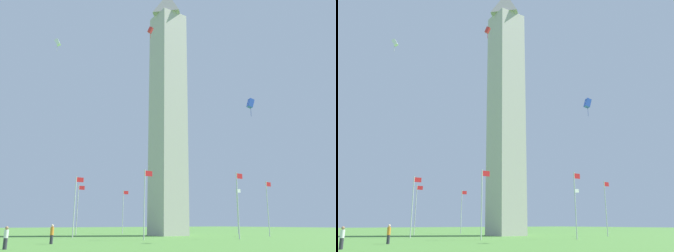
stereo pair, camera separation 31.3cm
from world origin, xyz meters
TOP-DOWN VIEW (x-y plane):
  - ground_plane at (0.00, 0.00)m, footprint 260.00×260.00m
  - obelisk_monument at (0.00, 0.00)m, footprint 4.78×4.78m
  - flagpole_n at (15.37, 0.00)m, footprint 1.12×0.14m
  - flagpole_ne at (10.88, 10.82)m, footprint 1.12×0.14m
  - flagpole_e at (0.06, 15.31)m, footprint 1.12×0.14m
  - flagpole_se at (-10.77, 10.82)m, footprint 1.12×0.14m
  - flagpole_s at (-15.25, 0.00)m, footprint 1.12×0.14m
  - flagpole_sw at (-10.77, -10.82)m, footprint 1.12×0.14m
  - flagpole_w at (0.06, -15.31)m, footprint 1.12×0.14m
  - flagpole_nw at (10.88, -10.82)m, footprint 1.12×0.14m
  - person_white_shirt at (-27.06, -18.19)m, footprint 0.32×0.32m
  - person_orange_shirt at (-22.07, -12.95)m, footprint 0.32×0.32m
  - kite_blue_box at (-4.08, -22.04)m, footprint 0.91×0.75m
  - kite_white_box at (-22.04, -9.08)m, footprint 0.86×0.78m
  - kite_red_box at (-12.37, -14.17)m, footprint 0.72×0.78m

SIDE VIEW (x-z plane):
  - ground_plane at x=0.00m, z-range 0.00..0.00m
  - person_white_shirt at x=-27.06m, z-range -0.01..1.63m
  - person_orange_shirt at x=-22.07m, z-range 0.00..1.75m
  - flagpole_n at x=15.37m, z-range 0.39..8.51m
  - flagpole_ne at x=10.88m, z-range 0.39..8.51m
  - flagpole_e at x=0.06m, z-range 0.39..8.51m
  - flagpole_se at x=-10.77m, z-range 0.39..8.51m
  - flagpole_s at x=-15.25m, z-range 0.39..8.51m
  - flagpole_sw at x=-10.77m, z-range 0.39..8.51m
  - flagpole_w at x=0.06m, z-range 0.39..8.51m
  - flagpole_nw at x=10.88m, z-range 0.39..8.51m
  - kite_blue_box at x=-4.08m, z-range 13.66..15.70m
  - obelisk_monument at x=0.00m, z-range 0.00..43.44m
  - kite_white_box at x=-22.04m, z-range 21.61..23.25m
  - kite_red_box at x=-12.37m, z-range 24.03..25.56m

